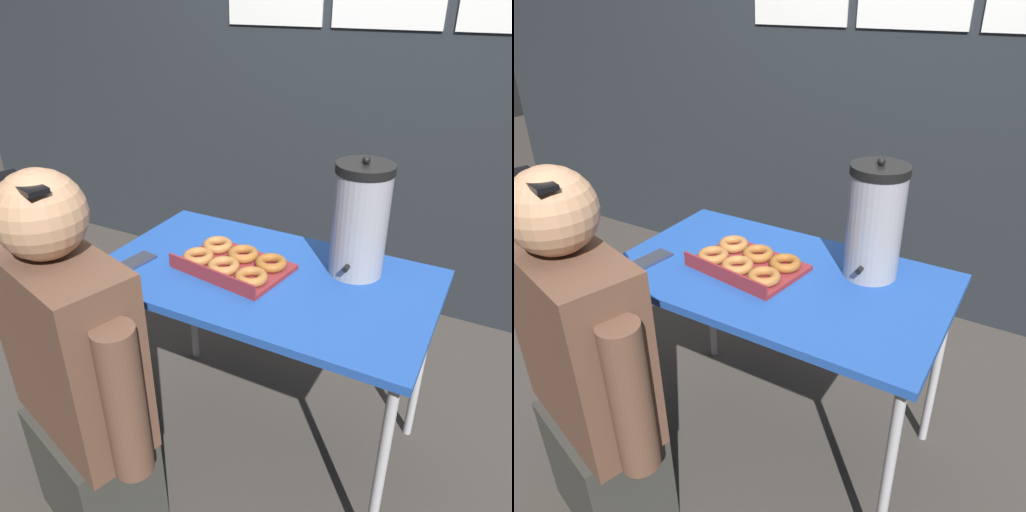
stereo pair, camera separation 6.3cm
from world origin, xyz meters
TOP-DOWN VIEW (x-y plane):
  - ground_plane at (0.00, 0.00)m, footprint 12.00×12.00m
  - back_wall at (0.00, 1.25)m, footprint 6.00×0.11m
  - folding_table at (0.00, 0.00)m, footprint 1.12×0.65m
  - donut_box at (-0.11, -0.02)m, footprint 0.40×0.30m
  - coffee_urn at (0.26, 0.16)m, footprint 0.19×0.21m
  - cell_phone at (-0.44, -0.15)m, footprint 0.09×0.16m
  - person_seated at (-0.33, -0.56)m, footprint 0.63×0.36m

SIDE VIEW (x-z plane):
  - ground_plane at x=0.00m, z-range 0.00..0.00m
  - person_seated at x=-0.33m, z-range -0.04..1.19m
  - folding_table at x=0.00m, z-range 0.31..1.06m
  - cell_phone at x=-0.44m, z-range 0.75..0.76m
  - donut_box at x=-0.11m, z-range 0.74..0.80m
  - coffee_urn at x=0.26m, z-range 0.74..1.14m
  - back_wall at x=0.00m, z-range 0.00..2.59m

